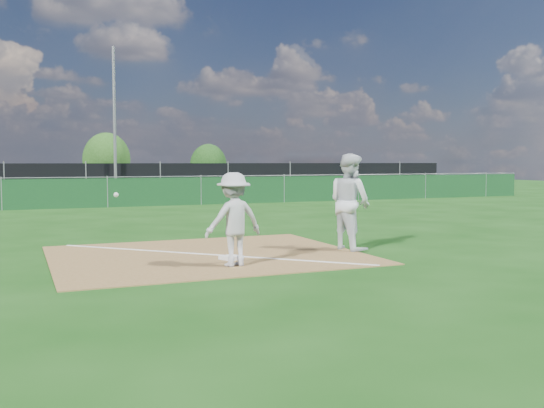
{
  "coord_description": "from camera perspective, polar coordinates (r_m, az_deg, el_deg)",
  "views": [
    {
      "loc": [
        -3.52,
        -10.62,
        1.88
      ],
      "look_at": [
        1.43,
        1.0,
        1.0
      ],
      "focal_mm": 40.0,
      "sensor_mm": 36.0,
      "label": 1
    }
  ],
  "objects": [
    {
      "name": "black_fence",
      "position": [
        33.82,
        -17.1,
        2.16
      ],
      "size": [
        46.0,
        0.04,
        1.8
      ],
      "primitive_type": "cube",
      "color": "black",
      "rests_on": "ground"
    },
    {
      "name": "tree_right",
      "position": [
        45.21,
        -6.01,
        3.68
      ],
      "size": [
        2.7,
        2.7,
        3.2
      ],
      "color": "#382316",
      "rests_on": "ground"
    },
    {
      "name": "green_fence",
      "position": [
        25.89,
        -15.23,
        1.02
      ],
      "size": [
        44.0,
        0.05,
        1.2
      ],
      "primitive_type": "cube",
      "color": "#103B1A",
      "rests_on": "ground"
    },
    {
      "name": "tree_mid",
      "position": [
        44.96,
        -15.3,
        4.06
      ],
      "size": [
        3.34,
        3.34,
        3.97
      ],
      "color": "#382316",
      "rests_on": "ground"
    },
    {
      "name": "ground",
      "position": [
        21.0,
        -13.33,
        -1.25
      ],
      "size": [
        90.0,
        90.0,
        0.0
      ],
      "primitive_type": "plane",
      "color": "#113F0D",
      "rests_on": "ground"
    },
    {
      "name": "runner",
      "position": [
        12.99,
        7.33,
        0.2
      ],
      "size": [
        0.96,
        1.13,
        2.06
      ],
      "primitive_type": "imported",
      "rotation": [
        0.0,
        0.0,
        1.76
      ],
      "color": "silver",
      "rests_on": "ground"
    },
    {
      "name": "first_base",
      "position": [
        11.63,
        -3.9,
        -5.05
      ],
      "size": [
        0.44,
        0.44,
        0.07
      ],
      "primitive_type": "cube",
      "rotation": [
        0.0,
        0.0,
        0.41
      ],
      "color": "silver",
      "rests_on": "infield_dirt"
    },
    {
      "name": "infield_dirt",
      "position": [
        12.29,
        -6.16,
        -4.79
      ],
      "size": [
        6.0,
        5.0,
        0.02
      ],
      "primitive_type": "cube",
      "color": "brown",
      "rests_on": "ground"
    },
    {
      "name": "parking_lot",
      "position": [
        38.83,
        -17.84,
        1.03
      ],
      "size": [
        46.0,
        9.0,
        0.01
      ],
      "primitive_type": "cube",
      "color": "black",
      "rests_on": "ground"
    },
    {
      "name": "foul_line",
      "position": [
        12.28,
        -6.16,
        -4.72
      ],
      "size": [
        5.01,
        5.01,
        0.01
      ],
      "primitive_type": "cube",
      "rotation": [
        0.0,
        0.0,
        0.79
      ],
      "color": "white",
      "rests_on": "infield_dirt"
    },
    {
      "name": "car_mid",
      "position": [
        39.11,
        -22.23,
        2.03
      ],
      "size": [
        4.49,
        1.74,
        1.46
      ],
      "primitive_type": "imported",
      "rotation": [
        0.0,
        0.0,
        1.53
      ],
      "color": "black",
      "rests_on": "parking_lot"
    },
    {
      "name": "play_at_first",
      "position": [
        10.82,
        -3.63,
        -1.45
      ],
      "size": [
        2.68,
        0.77,
        1.67
      ],
      "color": "silver",
      "rests_on": "infield_dirt"
    },
    {
      "name": "light_pole",
      "position": [
        33.76,
        -14.6,
        7.47
      ],
      "size": [
        0.16,
        0.16,
        8.0
      ],
      "primitive_type": "cylinder",
      "color": "slate",
      "rests_on": "ground"
    },
    {
      "name": "car_right",
      "position": [
        39.8,
        -10.86,
        2.19
      ],
      "size": [
        4.89,
        2.73,
        1.34
      ],
      "primitive_type": "imported",
      "rotation": [
        0.0,
        0.0,
        1.76
      ],
      "color": "black",
      "rests_on": "parking_lot"
    }
  ]
}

